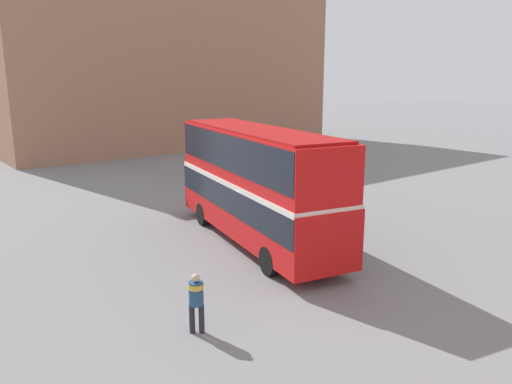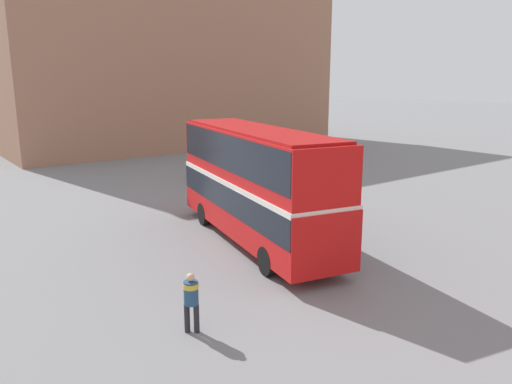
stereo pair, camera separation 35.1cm
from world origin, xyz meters
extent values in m
plane|color=slate|center=(0.00, 0.00, 0.00)|extent=(240.00, 240.00, 0.00)
cube|color=#9E7056|center=(-29.92, 12.28, 7.87)|extent=(9.08, 31.40, 15.75)
cube|color=red|center=(-1.97, 0.32, 1.46)|extent=(10.92, 4.78, 2.07)
cube|color=red|center=(-1.97, 0.32, 3.51)|extent=(10.75, 4.67, 2.03)
cube|color=black|center=(-1.97, 0.32, 1.93)|extent=(10.82, 4.79, 1.01)
cube|color=black|center=(-1.97, 0.32, 3.76)|extent=(10.60, 4.66, 1.38)
cube|color=silver|center=(-1.97, 0.32, 2.53)|extent=(10.82, 4.78, 0.20)
cube|color=#A91111|center=(-1.97, 0.32, 4.58)|extent=(10.24, 4.39, 0.10)
cylinder|color=black|center=(1.60, 0.71, 0.51)|extent=(1.06, 0.51, 1.02)
cylinder|color=black|center=(1.11, -1.53, 0.51)|extent=(1.06, 0.51, 1.02)
cylinder|color=black|center=(-4.83, 2.12, 0.51)|extent=(1.06, 0.51, 1.02)
cylinder|color=black|center=(-5.32, -0.12, 0.51)|extent=(1.06, 0.51, 1.02)
cylinder|color=#232328|center=(2.88, -5.63, 0.40)|extent=(0.15, 0.15, 0.80)
cylinder|color=#232328|center=(3.04, -5.44, 0.40)|extent=(0.15, 0.15, 0.80)
cylinder|color=navy|center=(2.96, -5.53, 1.12)|extent=(0.54, 0.54, 0.63)
cylinder|color=gold|center=(2.96, -5.53, 1.32)|extent=(0.57, 0.57, 0.14)
sphere|color=#D8A884|center=(2.96, -5.53, 1.55)|extent=(0.22, 0.22, 0.22)
cube|color=maroon|center=(-13.51, 6.57, 0.66)|extent=(4.77, 2.74, 0.75)
cube|color=black|center=(-13.34, 6.53, 1.29)|extent=(2.63, 2.11, 0.51)
cylinder|color=black|center=(-15.05, 6.06, 0.33)|extent=(0.69, 0.36, 0.66)
cylinder|color=black|center=(-14.69, 7.67, 0.33)|extent=(0.69, 0.36, 0.66)
cylinder|color=black|center=(-12.33, 5.46, 0.33)|extent=(0.69, 0.36, 0.66)
cylinder|color=black|center=(-11.98, 7.08, 0.33)|extent=(0.69, 0.36, 0.66)
camera|label=1|loc=(13.35, -11.71, 6.57)|focal=35.00mm
camera|label=2|loc=(13.56, -11.44, 6.57)|focal=35.00mm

